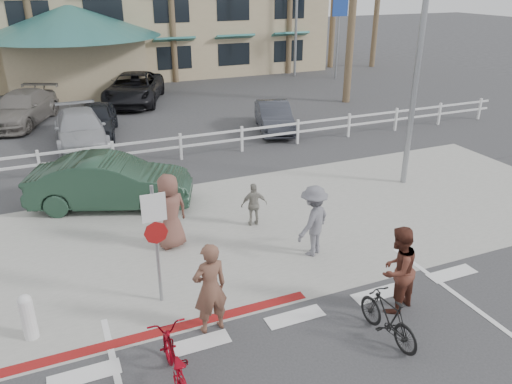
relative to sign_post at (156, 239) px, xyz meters
name	(u,v)px	position (x,y,z in m)	size (l,w,h in m)	color
ground	(310,336)	(2.30, -2.20, -1.45)	(140.00, 140.00, 0.00)	#333335
sidewalk_plaza	(227,232)	(2.30, 2.30, -1.44)	(22.00, 7.00, 0.01)	gray
cross_street	(186,180)	(2.30, 6.30, -1.45)	(40.00, 5.00, 0.01)	#333335
parking_lot	(133,113)	(2.30, 15.80, -1.45)	(50.00, 16.00, 0.01)	#333335
curb_red	(137,338)	(-0.70, -1.00, -1.44)	(7.00, 0.25, 0.02)	maroon
rail_fence	(183,146)	(2.80, 8.30, -0.95)	(29.40, 0.16, 1.00)	silver
sign_post	(156,239)	(0.00, 0.00, 0.00)	(0.50, 0.10, 2.90)	gray
bollard_0	(28,317)	(-2.50, -0.20, -0.97)	(0.26, 0.26, 0.95)	silver
streetlight_0	(421,40)	(8.80, 3.30, 3.05)	(0.60, 2.00, 9.00)	gray
streetlight_1	(297,1)	(14.30, 21.80, 3.30)	(0.60, 2.00, 9.50)	gray
info_sign	(338,34)	(16.30, 19.80, 1.35)	(1.20, 0.16, 5.60)	navy
bike_red	(174,364)	(-0.33, -2.45, -0.98)	(0.63, 1.81, 0.95)	maroon
rider_red	(210,288)	(0.67, -1.29, -0.52)	(0.68, 0.44, 1.86)	brown
bike_black	(388,317)	(3.59, -2.80, -0.99)	(0.43, 1.53, 0.92)	black
rider_black	(397,270)	(4.26, -2.11, -0.53)	(0.89, 0.69, 1.83)	#53281D
pedestrian_a	(313,221)	(3.82, 0.46, -0.57)	(1.14, 0.66, 1.77)	slate
pedestrian_child	(254,205)	(3.11, 2.41, -0.84)	(0.71, 0.30, 1.22)	gray
pedestrian_b	(170,212)	(0.78, 2.16, -0.49)	(0.93, 0.61, 1.91)	brown
car_white_sedan	(111,182)	(-0.22, 5.17, -0.69)	(1.60, 4.59, 1.51)	#1E3829
lot_car_1	(80,129)	(-0.49, 11.47, -0.77)	(1.89, 4.65, 1.35)	#9FA1A6
lot_car_2	(96,120)	(0.26, 12.74, -0.79)	(1.56, 3.88, 1.32)	black
lot_car_3	(274,117)	(7.42, 10.38, -0.83)	(1.32, 3.77, 1.24)	#2C2F37
lot_car_4	(21,108)	(-2.65, 15.85, -0.73)	(2.02, 4.98, 1.45)	slate
lot_car_5	(134,88)	(2.82, 18.01, -0.67)	(2.57, 5.58, 1.55)	black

